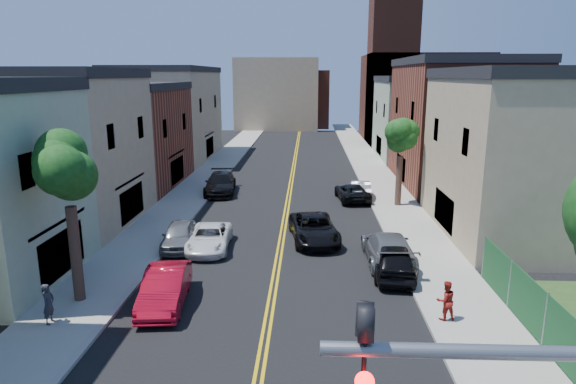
# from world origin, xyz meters

# --- Properties ---
(sidewalk_left) EXTENTS (3.20, 100.00, 0.15)m
(sidewalk_left) POSITION_xyz_m (-7.90, 40.00, 0.07)
(sidewalk_left) COLOR gray
(sidewalk_left) RESTS_ON ground
(sidewalk_right) EXTENTS (3.20, 100.00, 0.15)m
(sidewalk_right) POSITION_xyz_m (7.90, 40.00, 0.07)
(sidewalk_right) COLOR gray
(sidewalk_right) RESTS_ON ground
(curb_left) EXTENTS (0.30, 100.00, 0.15)m
(curb_left) POSITION_xyz_m (-6.15, 40.00, 0.07)
(curb_left) COLOR gray
(curb_left) RESTS_ON ground
(curb_right) EXTENTS (0.30, 100.00, 0.15)m
(curb_right) POSITION_xyz_m (6.15, 40.00, 0.07)
(curb_right) COLOR gray
(curb_right) RESTS_ON ground
(bldg_left_tan_near) EXTENTS (9.00, 10.00, 9.00)m
(bldg_left_tan_near) POSITION_xyz_m (-14.00, 25.00, 4.50)
(bldg_left_tan_near) COLOR #998466
(bldg_left_tan_near) RESTS_ON ground
(bldg_left_brick) EXTENTS (9.00, 12.00, 8.00)m
(bldg_left_brick) POSITION_xyz_m (-14.00, 36.00, 4.00)
(bldg_left_brick) COLOR brown
(bldg_left_brick) RESTS_ON ground
(bldg_left_tan_far) EXTENTS (9.00, 16.00, 9.50)m
(bldg_left_tan_far) POSITION_xyz_m (-14.00, 50.00, 4.75)
(bldg_left_tan_far) COLOR #998466
(bldg_left_tan_far) RESTS_ON ground
(bldg_right_tan) EXTENTS (9.00, 12.00, 9.00)m
(bldg_right_tan) POSITION_xyz_m (14.00, 24.00, 4.50)
(bldg_right_tan) COLOR #998466
(bldg_right_tan) RESTS_ON ground
(bldg_right_brick) EXTENTS (9.00, 14.00, 10.00)m
(bldg_right_brick) POSITION_xyz_m (14.00, 38.00, 5.00)
(bldg_right_brick) COLOR brown
(bldg_right_brick) RESTS_ON ground
(bldg_right_palegrn) EXTENTS (9.00, 12.00, 8.50)m
(bldg_right_palegrn) POSITION_xyz_m (14.00, 52.00, 4.25)
(bldg_right_palegrn) COLOR gray
(bldg_right_palegrn) RESTS_ON ground
(church) EXTENTS (16.20, 14.20, 22.60)m
(church) POSITION_xyz_m (16.33, 67.07, 7.24)
(church) COLOR #4C2319
(church) RESTS_ON ground
(backdrop_left) EXTENTS (14.00, 8.00, 12.00)m
(backdrop_left) POSITION_xyz_m (-4.00, 82.00, 6.00)
(backdrop_left) COLOR #998466
(backdrop_left) RESTS_ON ground
(backdrop_center) EXTENTS (10.00, 8.00, 10.00)m
(backdrop_center) POSITION_xyz_m (0.00, 86.00, 5.00)
(backdrop_center) COLOR brown
(backdrop_center) RESTS_ON ground
(fence_right) EXTENTS (0.04, 15.00, 1.90)m
(fence_right) POSITION_xyz_m (9.50, 9.50, 1.10)
(fence_right) COLOR #143F1E
(fence_right) RESTS_ON sidewalk_right
(tree_left_mid) EXTENTS (5.20, 5.20, 9.29)m
(tree_left_mid) POSITION_xyz_m (-7.88, 14.01, 6.58)
(tree_left_mid) COLOR #38241C
(tree_left_mid) RESTS_ON sidewalk_left
(tree_right_far) EXTENTS (4.40, 4.40, 8.03)m
(tree_right_far) POSITION_xyz_m (7.92, 30.01, 5.76)
(tree_right_far) COLOR #38241C
(tree_right_far) RESTS_ON sidewalk_right
(red_sedan) EXTENTS (2.04, 4.69, 1.50)m
(red_sedan) POSITION_xyz_m (-4.29, 13.92, 0.75)
(red_sedan) COLOR #B40C21
(red_sedan) RESTS_ON ground
(white_pickup) EXTENTS (2.38, 4.72, 1.28)m
(white_pickup) POSITION_xyz_m (-3.80, 20.63, 0.64)
(white_pickup) COLOR white
(white_pickup) RESTS_ON ground
(grey_car_left) EXTENTS (1.98, 4.20, 1.39)m
(grey_car_left) POSITION_xyz_m (-5.50, 20.85, 0.69)
(grey_car_left) COLOR slate
(grey_car_left) RESTS_ON ground
(black_car_left) EXTENTS (2.74, 5.74, 1.61)m
(black_car_left) POSITION_xyz_m (-5.48, 33.59, 0.81)
(black_car_left) COLOR black
(black_car_left) RESTS_ON ground
(grey_car_right) EXTENTS (2.31, 5.52, 1.59)m
(grey_car_right) POSITION_xyz_m (5.50, 18.97, 0.80)
(grey_car_right) COLOR #5A5D62
(grey_car_right) RESTS_ON ground
(black_car_right) EXTENTS (2.17, 4.75, 1.58)m
(black_car_right) POSITION_xyz_m (5.50, 17.45, 0.79)
(black_car_right) COLOR black
(black_car_right) RESTS_ON ground
(silver_car_right) EXTENTS (1.60, 4.13, 1.34)m
(silver_car_right) POSITION_xyz_m (5.50, 32.66, 0.67)
(silver_car_right) COLOR #AEAFB6
(silver_car_right) RESTS_ON ground
(dark_car_right_far) EXTENTS (2.65, 4.83, 1.28)m
(dark_car_right_far) POSITION_xyz_m (4.80, 31.70, 0.64)
(dark_car_right_far) COLOR black
(dark_car_right_far) RESTS_ON ground
(black_suv_lane) EXTENTS (3.16, 5.60, 1.48)m
(black_suv_lane) POSITION_xyz_m (1.84, 22.23, 0.74)
(black_suv_lane) COLOR black
(black_suv_lane) RESTS_ON ground
(pedestrian_left) EXTENTS (0.40, 0.58, 1.56)m
(pedestrian_left) POSITION_xyz_m (-8.09, 11.96, 0.93)
(pedestrian_left) COLOR #28272F
(pedestrian_left) RESTS_ON sidewalk_left
(pedestrian_right) EXTENTS (0.86, 0.73, 1.54)m
(pedestrian_right) POSITION_xyz_m (6.70, 12.86, 0.92)
(pedestrian_right) COLOR maroon
(pedestrian_right) RESTS_ON sidewalk_right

